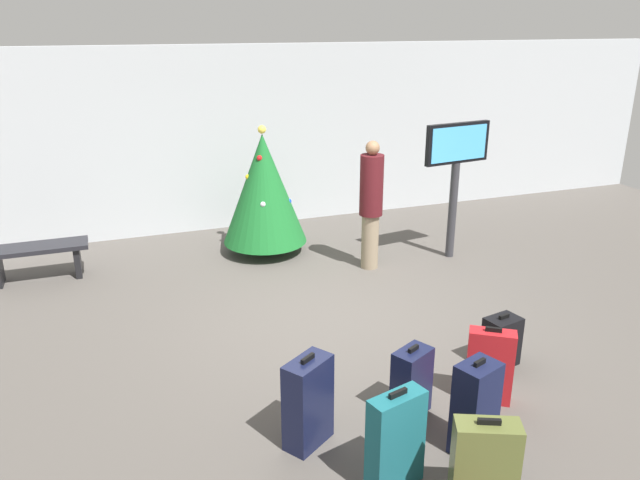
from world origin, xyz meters
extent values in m
plane|color=#514C47|center=(0.00, 0.00, 0.00)|extent=(16.00, 16.00, 0.00)
cube|color=#B7BCC1|center=(0.00, 3.88, 1.47)|extent=(16.00, 0.20, 2.94)
cylinder|color=#4C3319|center=(-0.18, 2.44, 0.09)|extent=(0.12, 0.12, 0.18)
cone|color=#196628|center=(-0.18, 2.44, 0.98)|extent=(1.23, 1.23, 1.60)
sphere|color=#F2D84C|center=(-0.18, 2.44, 1.84)|extent=(0.12, 0.12, 0.12)
sphere|color=yellow|center=(-0.35, 2.72, 0.89)|extent=(0.08, 0.08, 0.08)
sphere|color=red|center=(-0.25, 2.35, 1.45)|extent=(0.08, 0.08, 0.08)
sphere|color=blue|center=(0.17, 2.32, 0.79)|extent=(0.08, 0.08, 0.08)
sphere|color=silver|center=(-0.28, 2.11, 0.84)|extent=(0.08, 0.08, 0.08)
sphere|color=yellow|center=(-0.40, 2.45, 1.17)|extent=(0.08, 0.08, 0.08)
sphere|color=red|center=(-0.17, 2.61, 1.30)|extent=(0.08, 0.08, 0.08)
cylinder|color=#333338|center=(2.33, 1.33, 0.70)|extent=(0.12, 0.12, 1.40)
cube|color=black|center=(2.33, 1.33, 1.68)|extent=(1.05, 0.22, 0.56)
cube|color=#4CB2F2|center=(2.33, 1.29, 1.68)|extent=(0.93, 0.14, 0.48)
cube|color=black|center=(-3.30, 2.46, 0.45)|extent=(1.30, 0.44, 0.06)
cube|color=black|center=(-2.81, 2.46, 0.21)|extent=(0.08, 0.35, 0.42)
cylinder|color=gray|center=(1.04, 1.34, 0.39)|extent=(0.24, 0.24, 0.78)
cylinder|color=#4C1419|center=(1.04, 1.34, 1.19)|extent=(0.45, 0.45, 0.83)
sphere|color=#8C6647|center=(1.04, 1.34, 1.70)|extent=(0.19, 0.19, 0.19)
cube|color=black|center=(1.20, -1.47, 0.26)|extent=(0.38, 0.30, 0.51)
cube|color=black|center=(1.20, -1.47, 0.53)|extent=(0.12, 0.05, 0.04)
cube|color=#141938|center=(0.18, -2.53, 0.40)|extent=(0.40, 0.34, 0.80)
cube|color=black|center=(0.18, -2.53, 0.82)|extent=(0.12, 0.07, 0.04)
cube|color=#141938|center=(-0.04, -1.89, 0.31)|extent=(0.41, 0.35, 0.62)
cube|color=black|center=(-0.04, -1.89, 0.64)|extent=(0.12, 0.08, 0.04)
cube|color=#59602D|center=(-0.12, -3.09, 0.36)|extent=(0.49, 0.37, 0.73)
cube|color=black|center=(-0.12, -3.09, 0.75)|extent=(0.16, 0.09, 0.04)
cube|color=#B2191E|center=(0.71, -1.96, 0.35)|extent=(0.43, 0.37, 0.70)
cube|color=black|center=(0.71, -1.96, 0.72)|extent=(0.14, 0.11, 0.04)
cube|color=#141938|center=(-1.02, -1.97, 0.38)|extent=(0.47, 0.42, 0.77)
cube|color=black|center=(-1.02, -1.97, 0.79)|extent=(0.14, 0.11, 0.04)
cube|color=#19606B|center=(-0.58, -2.65, 0.39)|extent=(0.47, 0.28, 0.77)
cube|color=black|center=(-0.58, -2.65, 0.79)|extent=(0.16, 0.07, 0.04)
camera|label=1|loc=(-2.37, -5.95, 3.28)|focal=34.41mm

